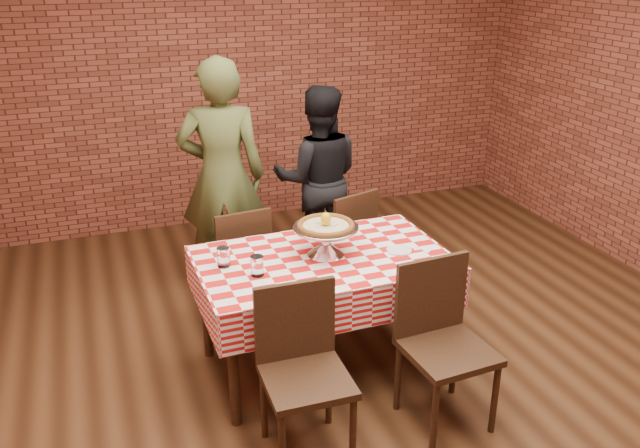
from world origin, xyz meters
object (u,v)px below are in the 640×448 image
Objects in this scene: chair_far_left at (237,262)px; diner_black at (318,179)px; water_glass_right at (223,257)px; chair_far_right at (340,243)px; condiment_caddy at (313,226)px; chair_near_left at (307,380)px; diner_olive at (222,177)px; pizza_stand at (326,241)px; chair_near_right at (448,350)px; water_glass_left at (257,266)px; pizza at (326,226)px; table at (323,313)px.

chair_far_left is 1.08m from diner_black.
water_glass_right reaches higher than chair_far_right.
condiment_caddy is (0.63, 0.24, 0.00)m from water_glass_right.
diner_olive is (0.03, 2.02, 0.44)m from chair_near_left.
diner_olive reaches higher than chair_far_left.
pizza_stand is 3.43× the size of water_glass_right.
chair_near_right is 0.52× the size of diner_olive.
water_glass_left is at bearing -152.41° from condiment_caddy.
condiment_caddy is (0.48, 0.42, 0.00)m from water_glass_left.
pizza_stand is 0.46× the size of chair_far_right.
chair_near_right is (0.42, -0.77, -0.48)m from pizza.
chair_near_left is (-0.38, -0.75, -0.49)m from pizza.
pizza_stand is at bearing -107.96° from condiment_caddy.
diner_black reaches higher than pizza.
diner_olive is (0.26, 1.22, 0.07)m from water_glass_right.
chair_far_left is at bearing 117.24° from pizza.
condiment_caddy is 0.14× the size of chair_far_left.
condiment_caddy is at bearing 21.08° from water_glass_right.
chair_near_right reaches higher than table.
water_glass_right is (-0.61, 0.05, -0.03)m from pizza_stand.
chair_far_right is (0.87, 0.91, -0.38)m from water_glass_left.
table is 1.69× the size of chair_far_right.
pizza_stand is 0.09m from pizza.
pizza is at bearing 180.00° from pizza_stand.
pizza_stand reaches higher than table.
diner_olive is at bearing 103.78° from table.
condiment_caddy reaches higher than water_glass_right.
pizza_stand is at bearing 44.59° from table.
pizza reaches higher than chair_far_left.
chair_near_right is at bearing 105.94° from diner_black.
chair_far_right is 0.65m from diner_black.
chair_far_right is (0.79, 0.05, 0.00)m from chair_far_left.
pizza_stand is 0.22× the size of diner_olive.
water_glass_left is 0.08× the size of diner_black.
water_glass_right is 0.07× the size of diner_olive.
water_glass_right is at bearing 175.29° from pizza_stand.
water_glass_left is at bearing -167.26° from table.
diner_olive reaches higher than water_glass_right.
condiment_caddy is 1.04m from diner_olive.
condiment_caddy is at bearing 85.73° from pizza.
pizza_stand is 0.47m from water_glass_left.
chair_near_left is (0.08, -0.62, -0.36)m from water_glass_left.
chair_near_left is at bearing 102.68° from diner_olive.
pizza is at bearing 111.53° from chair_far_left.
diner_black is (0.44, 1.36, -0.19)m from pizza.
diner_black is (0.42, 1.07, -0.07)m from condiment_caddy.
pizza reaches higher than table.
table is 0.55m from condiment_caddy.
table is 0.57m from pizza.
pizza_stand is 0.27× the size of diner_black.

